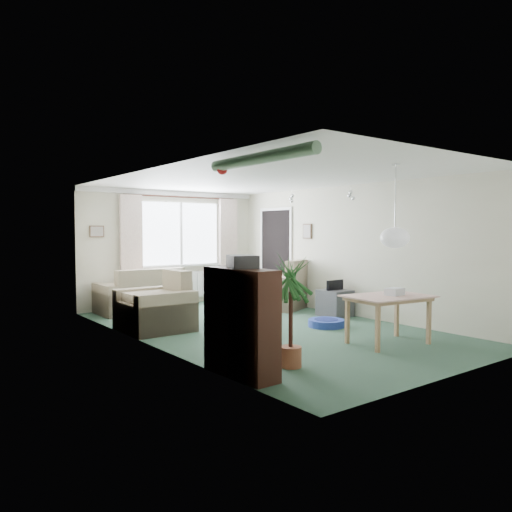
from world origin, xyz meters
TOP-DOWN VIEW (x-y plane):
  - ground at (0.00, 0.00)m, footprint 6.50×6.50m
  - window at (0.20, 3.23)m, footprint 1.80×0.03m
  - curtain_rod at (0.20, 3.15)m, footprint 2.60×0.03m
  - curtain_left at (-0.95, 3.13)m, footprint 0.45×0.08m
  - curtain_right at (1.35, 3.13)m, footprint 0.45×0.08m
  - radiator at (0.20, 3.19)m, footprint 1.20×0.10m
  - doorway at (1.99, 2.20)m, footprint 0.03×0.95m
  - pendant_lamp at (0.20, -2.30)m, footprint 0.36×0.36m
  - tinsel_garland at (-1.92, -2.30)m, footprint 1.60×1.60m
  - bauble_cluster_a at (1.30, 0.90)m, footprint 0.20×0.20m
  - bauble_cluster_b at (1.60, -0.30)m, footprint 0.20×0.20m
  - wall_picture_back at (-1.60, 3.23)m, footprint 0.28×0.03m
  - wall_picture_right at (1.98, 1.20)m, footprint 0.03×0.24m
  - sofa at (-0.88, 2.75)m, footprint 1.70×0.90m
  - armchair_corner at (1.48, 1.54)m, footprint 1.43×1.40m
  - armchair_left at (-1.50, 0.95)m, footprint 0.99×1.05m
  - coffee_table at (-0.18, 0.84)m, footprint 0.93×0.74m
  - photo_frame at (-0.26, 0.83)m, footprint 0.12×0.05m
  - bookshelf at (-1.84, -1.87)m, footprint 0.36×0.97m
  - hifi_box at (-1.81, -1.85)m, footprint 0.38×0.43m
  - houseplant at (-1.18, -1.92)m, footprint 0.64×0.64m
  - dining_table at (0.66, -1.85)m, footprint 1.12×0.82m
  - gift_box at (0.76, -1.89)m, footprint 0.27×0.21m
  - tv_cube at (1.70, 0.15)m, footprint 0.49×0.54m
  - pet_bed at (0.86, -0.47)m, footprint 0.76×0.76m

SIDE VIEW (x-z plane):
  - ground at x=0.00m, z-range 0.00..0.00m
  - pet_bed at x=0.86m, z-range 0.00..0.12m
  - coffee_table at x=-0.18m, z-range 0.00..0.37m
  - tv_cube at x=1.70m, z-range 0.00..0.48m
  - dining_table at x=0.66m, z-range 0.00..0.65m
  - radiator at x=0.20m, z-range 0.12..0.68m
  - sofa at x=-0.88m, z-range 0.00..0.85m
  - photo_frame at x=-0.26m, z-range 0.37..0.53m
  - armchair_left at x=-1.50m, z-range 0.00..0.93m
  - armchair_corner at x=1.48m, z-range 0.00..0.98m
  - bookshelf at x=-1.84m, z-range 0.00..1.17m
  - houseplant at x=-1.18m, z-range 0.00..1.27m
  - gift_box at x=0.76m, z-range 0.65..0.77m
  - doorway at x=1.99m, z-range 0.00..2.00m
  - hifi_box at x=-1.81m, z-range 1.17..1.31m
  - curtain_left at x=-0.95m, z-range 0.27..2.27m
  - curtain_right at x=1.35m, z-range 0.27..2.27m
  - pendant_lamp at x=0.20m, z-range 1.30..1.66m
  - window at x=0.20m, z-range 0.85..2.15m
  - wall_picture_back at x=-1.60m, z-range 1.44..1.66m
  - wall_picture_right at x=1.98m, z-range 1.40..1.70m
  - bauble_cluster_a at x=1.30m, z-range 2.12..2.32m
  - bauble_cluster_b at x=1.60m, z-range 2.12..2.32m
  - curtain_rod at x=0.20m, z-range 2.25..2.29m
  - tinsel_garland at x=-1.92m, z-range 2.22..2.34m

